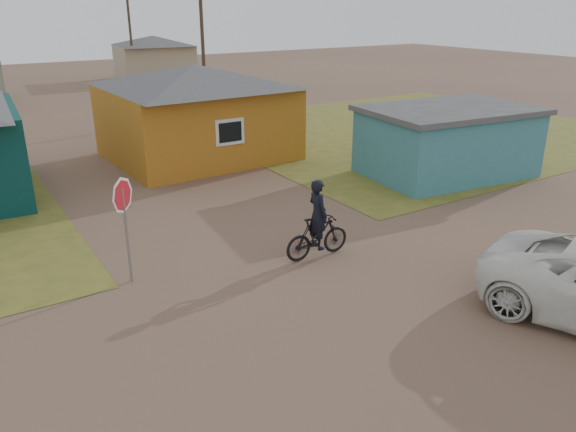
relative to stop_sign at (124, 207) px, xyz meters
name	(u,v)px	position (x,y,z in m)	size (l,w,h in m)	color
ground	(360,315)	(3.64, -4.17, -1.91)	(120.00, 120.00, 0.00)	brown
grass_ne	(411,130)	(17.64, 8.83, -1.90)	(20.00, 18.00, 0.00)	olive
house_yellow	(197,110)	(6.14, 9.83, 0.09)	(7.72, 6.76, 3.90)	#B56C1B
shed_turquoise	(447,141)	(13.14, 2.33, -0.60)	(6.71, 4.93, 2.60)	teal
house_beige_east	(154,57)	(13.64, 35.83, -0.05)	(6.95, 6.05, 3.60)	tan
utility_pole_near	(203,43)	(10.14, 17.83, 2.23)	(1.40, 0.20, 8.00)	#413327
utility_pole_far	(130,30)	(11.14, 33.83, 2.23)	(1.40, 0.20, 8.00)	#413327
stop_sign	(124,207)	(0.00, 0.00, 0.00)	(0.81, 0.35, 2.61)	gray
cyclist	(317,229)	(4.57, -1.24, -1.14)	(1.89, 0.69, 2.12)	black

